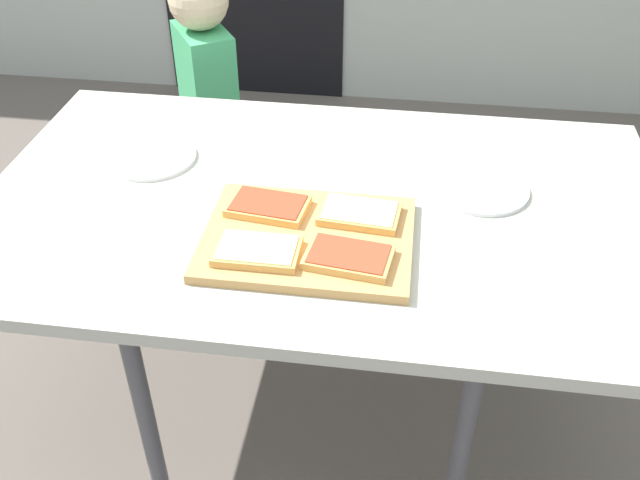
# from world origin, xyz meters

# --- Properties ---
(ground_plane) EXTENTS (16.00, 16.00, 0.00)m
(ground_plane) POSITION_xyz_m (0.00, 0.00, 0.00)
(ground_plane) COLOR #615850
(dining_table) EXTENTS (1.56, 0.94, 0.76)m
(dining_table) POSITION_xyz_m (0.00, 0.00, 0.71)
(dining_table) COLOR #B3B4A4
(dining_table) RESTS_ON ground
(cutting_board) EXTENTS (0.44, 0.34, 0.02)m
(cutting_board) POSITION_xyz_m (-0.01, -0.16, 0.77)
(cutting_board) COLOR tan
(cutting_board) RESTS_ON dining_table
(pizza_slice_near_left) EXTENTS (0.17, 0.11, 0.02)m
(pizza_slice_near_left) POSITION_xyz_m (-0.10, -0.24, 0.79)
(pizza_slice_near_left) COLOR #DFA855
(pizza_slice_near_left) RESTS_ON cutting_board
(pizza_slice_near_right) EXTENTS (0.18, 0.13, 0.02)m
(pizza_slice_near_right) POSITION_xyz_m (0.09, -0.24, 0.79)
(pizza_slice_near_right) COLOR #DFA855
(pizza_slice_near_right) RESTS_ON cutting_board
(pizza_slice_far_right) EXTENTS (0.18, 0.12, 0.02)m
(pizza_slice_far_right) POSITION_xyz_m (0.09, -0.08, 0.79)
(pizza_slice_far_right) COLOR #DFA855
(pizza_slice_far_right) RESTS_ON cutting_board
(pizza_slice_far_left) EXTENTS (0.18, 0.13, 0.02)m
(pizza_slice_far_left) POSITION_xyz_m (-0.11, -0.08, 0.79)
(pizza_slice_far_left) COLOR #DFA855
(pizza_slice_far_left) RESTS_ON cutting_board
(plate_white_right) EXTENTS (0.22, 0.22, 0.01)m
(plate_white_right) POSITION_xyz_m (0.36, 0.09, 0.77)
(plate_white_right) COLOR silver
(plate_white_right) RESTS_ON dining_table
(plate_white_left) EXTENTS (0.22, 0.22, 0.01)m
(plate_white_left) POSITION_xyz_m (-0.44, 0.12, 0.77)
(plate_white_left) COLOR white
(plate_white_left) RESTS_ON dining_table
(child_left) EXTENTS (0.25, 0.28, 1.04)m
(child_left) POSITION_xyz_m (-0.48, 0.76, 0.61)
(child_left) COLOR #3A2244
(child_left) RESTS_ON ground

